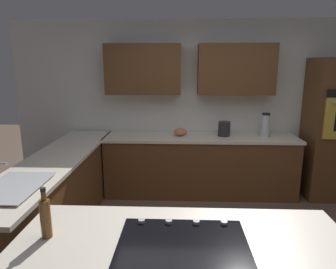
% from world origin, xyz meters
% --- Properties ---
extents(ground_plane, '(14.00, 14.00, 0.00)m').
position_xyz_m(ground_plane, '(0.00, 0.00, 0.00)').
color(ground_plane, brown).
extents(wall_back, '(6.00, 0.44, 2.60)m').
position_xyz_m(wall_back, '(0.07, -2.04, 1.45)').
color(wall_back, silver).
rests_on(wall_back, ground).
extents(lower_cabinets_back, '(2.80, 0.60, 0.86)m').
position_xyz_m(lower_cabinets_back, '(0.10, -1.72, 0.43)').
color(lower_cabinets_back, brown).
rests_on(lower_cabinets_back, ground).
extents(countertop_back, '(2.84, 0.64, 0.04)m').
position_xyz_m(countertop_back, '(0.10, -1.72, 0.88)').
color(countertop_back, silver).
rests_on(countertop_back, lower_cabinets_back).
extents(lower_cabinets_side, '(0.60, 2.90, 0.86)m').
position_xyz_m(lower_cabinets_side, '(1.82, -0.55, 0.43)').
color(lower_cabinets_side, brown).
rests_on(lower_cabinets_side, ground).
extents(countertop_side, '(0.64, 2.94, 0.04)m').
position_xyz_m(countertop_side, '(1.82, -0.55, 0.88)').
color(countertop_side, silver).
rests_on(countertop_side, lower_cabinets_side).
extents(island_top, '(2.04, 0.97, 0.04)m').
position_xyz_m(island_top, '(0.38, 1.08, 0.88)').
color(island_top, silver).
rests_on(island_top, island_base).
extents(wall_oven, '(0.80, 0.66, 2.03)m').
position_xyz_m(wall_oven, '(-1.85, -1.72, 1.02)').
color(wall_oven, brown).
rests_on(wall_oven, ground).
extents(sink_unit, '(0.46, 0.70, 0.23)m').
position_xyz_m(sink_unit, '(1.83, 0.30, 0.92)').
color(sink_unit, '#515456').
rests_on(sink_unit, countertop_side).
extents(cooktop, '(0.76, 0.56, 0.03)m').
position_xyz_m(cooktop, '(0.38, 1.07, 0.91)').
color(cooktop, black).
rests_on(cooktop, island_top).
extents(blender, '(0.15, 0.15, 0.35)m').
position_xyz_m(blender, '(-0.85, -1.76, 1.05)').
color(blender, silver).
rests_on(blender, countertop_back).
extents(mixing_bowl, '(0.20, 0.20, 0.11)m').
position_xyz_m(mixing_bowl, '(0.40, -1.76, 0.96)').
color(mixing_bowl, '#CC724C').
rests_on(mixing_bowl, countertop_back).
extents(kettle, '(0.18, 0.18, 0.22)m').
position_xyz_m(kettle, '(-0.25, -1.76, 1.01)').
color(kettle, '#262628').
rests_on(kettle, countertop_back).
extents(oil_bottle, '(0.06, 0.06, 0.32)m').
position_xyz_m(oil_bottle, '(1.21, 1.02, 1.03)').
color(oil_bottle, brown).
rests_on(oil_bottle, island_top).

